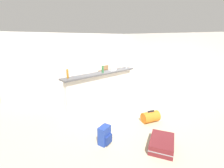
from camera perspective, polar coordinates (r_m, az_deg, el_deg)
The scene contains 15 objects.
ground_plane at distance 6.03m, azimuth 4.33°, elevation -6.64°, with size 13.00×13.00×0.05m, color #BCAD8E.
wall_back at distance 8.01m, azimuth -11.90°, elevation 8.20°, with size 6.60×0.10×2.50m, color silver.
wall_right at distance 8.30m, azimuth 17.51°, elevation 8.07°, with size 0.10×6.00×2.50m, color silver.
partition_half_wall at distance 5.78m, azimuth -3.67°, elevation -1.67°, with size 2.80×0.20×1.08m, color silver.
bar_countertop at distance 5.63m, azimuth -3.78°, elevation 3.81°, with size 2.96×0.40×0.05m, color #4C4C51.
bottle_amber at distance 4.95m, azimuth -15.41°, elevation 3.49°, with size 0.07×0.07×0.27m, color #9E661E.
bottle_green at distance 5.57m, azimuth -3.29°, elevation 5.21°, with size 0.08×0.08×0.24m, color #2D6B38.
bottle_clear at distance 6.44m, azimuth 5.12°, elevation 6.52°, with size 0.06×0.06×0.21m, color silver.
grocery_bag at distance 5.95m, azimuth 0.14°, elevation 5.84°, with size 0.26×0.18×0.22m, color silver.
dining_table at distance 8.03m, azimuth -0.07°, elevation 4.19°, with size 1.10×0.80×0.74m.
dining_chair_near_partition at distance 7.65m, azimuth 2.88°, elevation 2.56°, with size 0.48×0.48×0.93m.
dining_chair_far_side at distance 8.48m, azimuth -2.56°, elevation 3.91°, with size 0.48×0.48×0.93m.
suitcase_flat_maroon at distance 3.84m, azimuth 17.15°, elevation -19.39°, with size 0.89×0.74×0.22m.
duffel_bag_orange at distance 4.76m, azimuth 13.41°, elevation -11.19°, with size 0.55×0.45×0.34m.
backpack_blue at distance 3.77m, azimuth -2.59°, elevation -17.68°, with size 0.32×0.29×0.42m.
Camera 1 is at (-4.12, -3.74, 2.29)m, focal length 25.93 mm.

